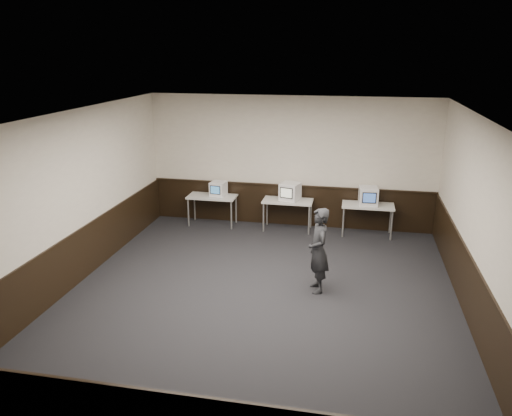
{
  "coord_description": "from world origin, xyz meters",
  "views": [
    {
      "loc": [
        1.5,
        -7.86,
        4.21
      ],
      "look_at": [
        -0.38,
        1.6,
        1.15
      ],
      "focal_mm": 35.0,
      "sensor_mm": 36.0,
      "label": 1
    }
  ],
  "objects": [
    {
      "name": "desk_center",
      "position": [
        0.0,
        3.6,
        0.68
      ],
      "size": [
        1.2,
        0.6,
        0.75
      ],
      "color": "silver",
      "rests_on": "ground"
    },
    {
      "name": "desk_left",
      "position": [
        -1.9,
        3.6,
        0.68
      ],
      "size": [
        1.2,
        0.6,
        0.75
      ],
      "color": "silver",
      "rests_on": "ground"
    },
    {
      "name": "emac_center",
      "position": [
        0.05,
        3.62,
        0.96
      ],
      "size": [
        0.53,
        0.55,
        0.43
      ],
      "rotation": [
        0.0,
        0.0,
        -0.27
      ],
      "color": "white",
      "rests_on": "desk_center"
    },
    {
      "name": "front_wall",
      "position": [
        0.0,
        -4.0,
        1.6
      ],
      "size": [
        7.0,
        0.0,
        7.0
      ],
      "primitive_type": "plane",
      "rotation": [
        -1.57,
        0.0,
        0.0
      ],
      "color": "beige",
      "rests_on": "ground"
    },
    {
      "name": "person",
      "position": [
        0.98,
        0.48,
        0.79
      ],
      "size": [
        0.54,
        0.66,
        1.57
      ],
      "primitive_type": "imported",
      "rotation": [
        0.0,
        0.0,
        -1.25
      ],
      "color": "black",
      "rests_on": "ground"
    },
    {
      "name": "right_wall",
      "position": [
        3.5,
        0.0,
        1.6
      ],
      "size": [
        0.0,
        8.0,
        8.0
      ],
      "primitive_type": "plane",
      "rotation": [
        1.57,
        0.0,
        -1.57
      ],
      "color": "beige",
      "rests_on": "ground"
    },
    {
      "name": "wainscot_back",
      "position": [
        0.0,
        3.98,
        0.5
      ],
      "size": [
        6.98,
        0.04,
        1.0
      ],
      "primitive_type": "cube",
      "color": "black",
      "rests_on": "back_wall"
    },
    {
      "name": "wainscot_rail",
      "position": [
        0.0,
        3.96,
        1.02
      ],
      "size": [
        6.98,
        0.06,
        0.04
      ],
      "primitive_type": "cube",
      "color": "black",
      "rests_on": "wainscot_back"
    },
    {
      "name": "ceiling",
      "position": [
        0.0,
        0.0,
        3.2
      ],
      "size": [
        8.0,
        8.0,
        0.0
      ],
      "primitive_type": "plane",
      "rotation": [
        3.14,
        0.0,
        0.0
      ],
      "color": "white",
      "rests_on": "back_wall"
    },
    {
      "name": "back_wall",
      "position": [
        0.0,
        4.0,
        1.6
      ],
      "size": [
        7.0,
        0.0,
        7.0
      ],
      "primitive_type": "plane",
      "rotation": [
        1.57,
        0.0,
        0.0
      ],
      "color": "beige",
      "rests_on": "ground"
    },
    {
      "name": "wainscot_left",
      "position": [
        -3.48,
        0.0,
        0.5
      ],
      "size": [
        0.04,
        7.98,
        1.0
      ],
      "primitive_type": "cube",
      "color": "black",
      "rests_on": "left_wall"
    },
    {
      "name": "wainscot_right",
      "position": [
        3.48,
        0.0,
        0.5
      ],
      "size": [
        0.04,
        7.98,
        1.0
      ],
      "primitive_type": "cube",
      "color": "black",
      "rests_on": "right_wall"
    },
    {
      "name": "emac_right",
      "position": [
        1.89,
        3.59,
        0.96
      ],
      "size": [
        0.46,
        0.49,
        0.43
      ],
      "rotation": [
        0.0,
        0.0,
        0.08
      ],
      "color": "white",
      "rests_on": "desk_right"
    },
    {
      "name": "desk_right",
      "position": [
        1.9,
        3.6,
        0.68
      ],
      "size": [
        1.2,
        0.6,
        0.75
      ],
      "color": "silver",
      "rests_on": "ground"
    },
    {
      "name": "emac_left",
      "position": [
        -1.75,
        3.64,
        0.93
      ],
      "size": [
        0.41,
        0.43,
        0.36
      ],
      "rotation": [
        0.0,
        0.0,
        -0.15
      ],
      "color": "white",
      "rests_on": "desk_left"
    },
    {
      "name": "left_wall",
      "position": [
        -3.5,
        0.0,
        1.6
      ],
      "size": [
        0.0,
        8.0,
        8.0
      ],
      "primitive_type": "plane",
      "rotation": [
        1.57,
        0.0,
        1.57
      ],
      "color": "beige",
      "rests_on": "ground"
    },
    {
      "name": "floor",
      "position": [
        0.0,
        0.0,
        0.0
      ],
      "size": [
        8.0,
        8.0,
        0.0
      ],
      "primitive_type": "plane",
      "color": "black",
      "rests_on": "ground"
    }
  ]
}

